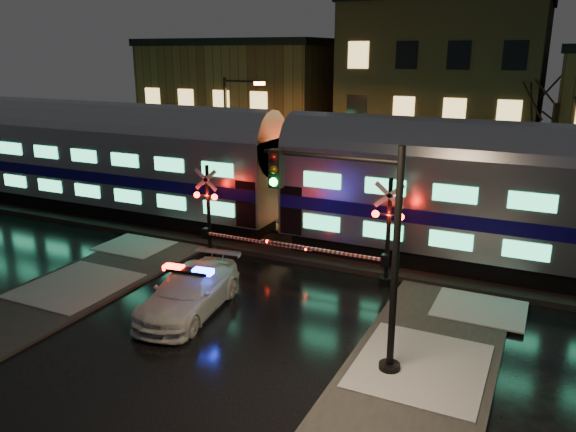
# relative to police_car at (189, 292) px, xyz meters

# --- Properties ---
(ground) EXTENTS (120.00, 120.00, 0.00)m
(ground) POSITION_rel_police_car_xyz_m (1.48, 2.74, -0.74)
(ground) COLOR black
(ground) RESTS_ON ground
(ballast) EXTENTS (90.00, 4.20, 0.24)m
(ballast) POSITION_rel_police_car_xyz_m (1.48, 7.74, -0.62)
(ballast) COLOR black
(ballast) RESTS_ON ground
(sidewalk_left) EXTENTS (4.00, 20.00, 0.12)m
(sidewalk_left) POSITION_rel_police_car_xyz_m (-5.02, -3.26, -0.68)
(sidewalk_left) COLOR #2D2D2D
(sidewalk_left) RESTS_ON ground
(sidewalk_right) EXTENTS (4.00, 20.00, 0.12)m
(sidewalk_right) POSITION_rel_police_car_xyz_m (7.98, -3.26, -0.68)
(sidewalk_right) COLOR #2D2D2D
(sidewalk_right) RESTS_ON ground
(building_left) EXTENTS (14.00, 10.00, 9.00)m
(building_left) POSITION_rel_police_car_xyz_m (-11.52, 24.74, 3.76)
(building_left) COLOR brown
(building_left) RESTS_ON ground
(building_mid) EXTENTS (12.00, 11.00, 11.50)m
(building_mid) POSITION_rel_police_car_xyz_m (3.48, 25.24, 5.01)
(building_mid) COLOR brown
(building_mid) RESTS_ON ground
(train) EXTENTS (51.00, 3.12, 5.92)m
(train) POSITION_rel_police_car_xyz_m (-0.22, 7.74, 2.64)
(train) COLOR black
(train) RESTS_ON ballast
(police_car) EXTENTS (2.71, 5.31, 1.64)m
(police_car) POSITION_rel_police_car_xyz_m (0.00, 0.00, 0.00)
(police_car) COLOR silver
(police_car) RESTS_ON ground
(crossing_signal_right) EXTENTS (5.92, 0.66, 4.19)m
(crossing_signal_right) POSITION_rel_police_car_xyz_m (5.06, 5.05, 0.99)
(crossing_signal_right) COLOR black
(crossing_signal_right) RESTS_ON ground
(crossing_signal_left) EXTENTS (5.63, 0.65, 3.98)m
(crossing_signal_left) POSITION_rel_police_car_xyz_m (-2.19, 5.05, 0.90)
(crossing_signal_left) COLOR black
(crossing_signal_left) RESTS_ON ground
(traffic_light) EXTENTS (4.12, 0.72, 6.38)m
(traffic_light) POSITION_rel_police_car_xyz_m (6.23, -0.87, 2.65)
(traffic_light) COLOR black
(traffic_light) RESTS_ON ground
(streetlight) EXTENTS (2.44, 0.26, 7.29)m
(streetlight) POSITION_rel_police_car_xyz_m (-5.38, 11.74, 3.46)
(streetlight) COLOR black
(streetlight) RESTS_ON ground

